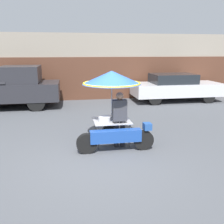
% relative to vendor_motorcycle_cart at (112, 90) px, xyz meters
% --- Properties ---
extents(ground_plane, '(36.00, 36.00, 0.00)m').
position_rel_vendor_motorcycle_cart_xyz_m(ground_plane, '(-0.45, -1.02, -1.57)').
color(ground_plane, '#4C4F54').
extents(shopfront_building, '(28.00, 2.06, 3.50)m').
position_rel_vendor_motorcycle_cart_xyz_m(shopfront_building, '(-0.45, 7.84, 0.17)').
color(shopfront_building, gray).
rests_on(shopfront_building, ground).
extents(vendor_motorcycle_cart, '(2.07, 1.62, 2.08)m').
position_rel_vendor_motorcycle_cart_xyz_m(vendor_motorcycle_cart, '(0.00, 0.00, 0.00)').
color(vendor_motorcycle_cart, black).
rests_on(vendor_motorcycle_cart, ground).
extents(vendor_person, '(0.38, 0.22, 1.53)m').
position_rel_vendor_motorcycle_cart_xyz_m(vendor_person, '(0.16, -0.20, -0.72)').
color(vendor_person, '#2D2D33').
rests_on(vendor_person, ground).
extents(parked_car, '(4.60, 1.79, 1.44)m').
position_rel_vendor_motorcycle_cart_xyz_m(parked_car, '(4.35, 5.62, -0.82)').
color(parked_car, black).
rests_on(parked_car, ground).
extents(pickup_truck, '(4.98, 1.96, 1.93)m').
position_rel_vendor_motorcycle_cart_xyz_m(pickup_truck, '(-3.98, 5.39, -0.63)').
color(pickup_truck, black).
rests_on(pickup_truck, ground).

